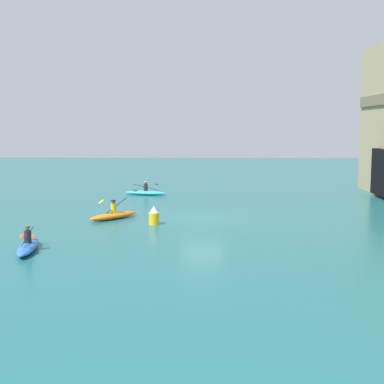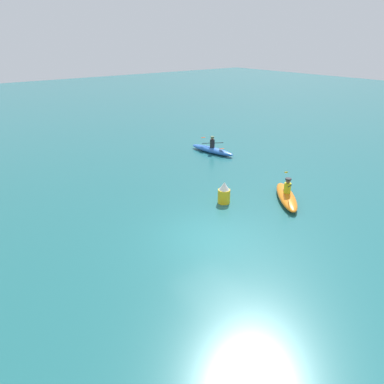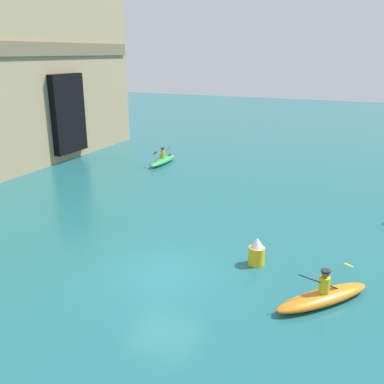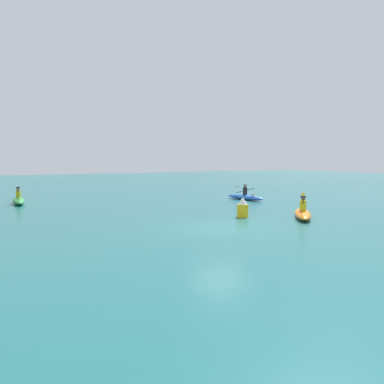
# 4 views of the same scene
# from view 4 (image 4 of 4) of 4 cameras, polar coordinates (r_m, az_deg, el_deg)

# --- Properties ---
(ground_plane) EXTENTS (120.00, 120.00, 0.00)m
(ground_plane) POSITION_cam_4_polar(r_m,az_deg,el_deg) (16.32, 4.24, -5.53)
(ground_plane) COLOR #1E6066
(kayak_green) EXTENTS (3.34, 0.72, 1.13)m
(kayak_green) POSITION_cam_4_polar(r_m,az_deg,el_deg) (27.38, -24.92, -1.14)
(kayak_green) COLOR green
(kayak_green) RESTS_ON ground
(kayak_orange) EXTENTS (3.10, 2.81, 1.25)m
(kayak_orange) POSITION_cam_4_polar(r_m,az_deg,el_deg) (19.85, 16.53, -3.12)
(kayak_orange) COLOR orange
(kayak_orange) RESTS_ON ground
(kayak_blue) EXTENTS (3.59, 1.22, 1.13)m
(kayak_blue) POSITION_cam_4_polar(r_m,az_deg,el_deg) (27.56, 8.07, -0.70)
(kayak_blue) COLOR blue
(kayak_blue) RESTS_ON ground
(marker_buoy) EXTENTS (0.58, 0.58, 1.05)m
(marker_buoy) POSITION_cam_4_polar(r_m,az_deg,el_deg) (19.42, 7.73, -2.39)
(marker_buoy) COLOR yellow
(marker_buoy) RESTS_ON ground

